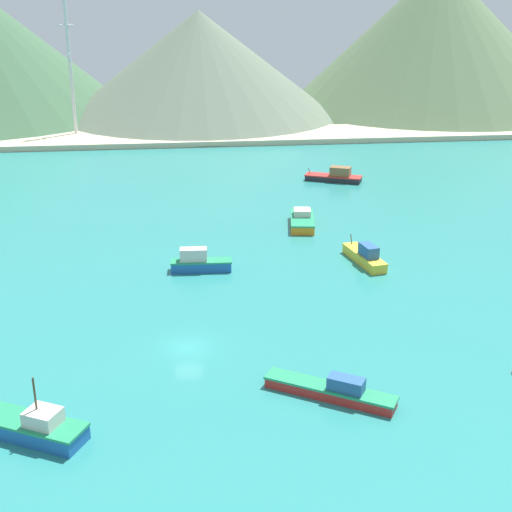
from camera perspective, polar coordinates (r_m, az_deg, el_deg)
ground at (r=91.57m, az=-6.25°, el=1.10°), size 260.00×280.00×0.50m
fishing_boat_2 at (r=97.11m, az=3.87°, el=2.97°), size 4.56×8.82×2.22m
fishing_boat_3 at (r=80.89m, az=-4.76°, el=-0.53°), size 7.30×2.44×2.80m
fishing_boat_4 at (r=56.17m, az=6.41°, el=-11.05°), size 10.21×7.37×2.07m
fishing_boat_5 at (r=83.98m, az=9.09°, el=-0.02°), size 3.54×8.70×2.62m
fishing_boat_6 at (r=122.51m, az=6.63°, el=6.63°), size 10.20×6.77×2.65m
fishing_boat_7 at (r=53.69m, az=-17.95°, el=-13.41°), size 8.41×6.14×5.06m
beach_strip at (r=160.48m, az=-6.83°, el=9.79°), size 247.00×18.70×1.20m
hill_central at (r=186.67m, az=-4.74°, el=15.50°), size 75.68×75.68×28.01m
hill_east at (r=208.39m, az=14.80°, el=17.16°), size 86.22×86.22×40.49m
radio_tower at (r=164.93m, az=-15.21°, el=14.78°), size 3.05×2.44×30.52m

